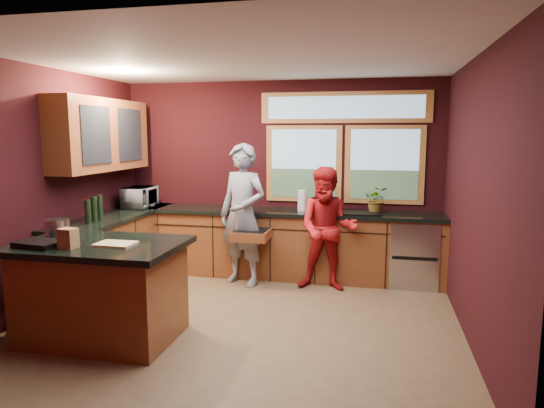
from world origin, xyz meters
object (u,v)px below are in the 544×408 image
(person_red, at_px, (328,229))
(stock_pot, at_px, (57,228))
(island, at_px, (102,290))
(cutting_board, at_px, (116,244))
(person_grey, at_px, (243,215))

(person_red, xyz_separation_m, stock_pot, (-2.51, -1.80, 0.25))
(island, xyz_separation_m, cutting_board, (0.20, -0.05, 0.48))
(island, xyz_separation_m, stock_pot, (-0.55, 0.15, 0.56))
(island, distance_m, stock_pot, 0.80)
(island, bearing_deg, person_red, 44.83)
(island, distance_m, cutting_board, 0.52)
(person_red, bearing_deg, cutting_board, -130.96)
(island, relative_size, stock_pot, 6.46)
(person_red, height_order, cutting_board, person_red)
(person_red, bearing_deg, person_grey, -179.58)
(person_grey, distance_m, stock_pot, 2.29)
(person_grey, distance_m, cutting_board, 2.11)
(island, bearing_deg, cutting_board, -14.04)
(island, height_order, stock_pot, stock_pot)
(person_grey, bearing_deg, stock_pot, -108.00)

